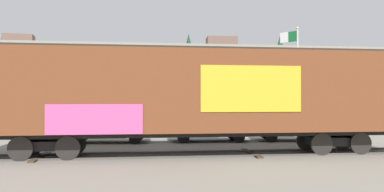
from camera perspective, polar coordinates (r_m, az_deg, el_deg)
The scene contains 8 objects.
ground_plane at distance 15.72m, azimuth 3.86°, elevation -8.89°, with size 260.00×260.00×0.00m, color slate.
track at distance 15.88m, azimuth 6.65°, elevation -8.66°, with size 60.00×2.55×0.08m.
freight_car at distance 15.42m, azimuth 0.85°, elevation 0.43°, with size 17.87×2.79×4.47m.
flagpole at distance 27.06m, azimuth 15.29°, elevation 4.48°, with size 0.96×1.14×7.32m.
hillside at distance 95.26m, azimuth -5.26°, elevation 2.25°, with size 142.24×37.63×17.64m.
parked_car_green at distance 20.51m, azimuth -12.80°, elevation -4.43°, with size 4.59×2.14×1.77m.
parked_car_blue at distance 20.60m, azimuth 2.51°, elevation -4.58°, with size 4.36×2.02×1.63m.
parked_car_tan at distance 21.67m, azimuth 15.26°, elevation -4.27°, with size 4.57×2.44×1.73m.
Camera 1 is at (-2.94, -15.28, 2.27)m, focal length 35.08 mm.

